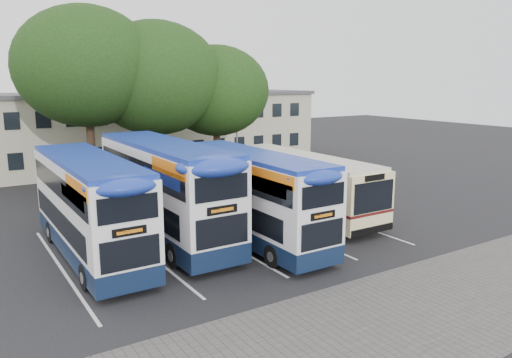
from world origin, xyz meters
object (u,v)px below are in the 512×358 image
object	(u,v)px
bus_dd_mid	(165,186)
bus_dd_right	(252,193)
lamp_post	(237,107)
bus_single	(299,181)
tree_left	(86,67)
tree_mid	(156,78)
tree_right	(216,91)
bus_dd_left	(89,203)

from	to	relation	value
bus_dd_mid	bus_dd_right	bearing A→B (deg)	-36.97
lamp_post	bus_dd_right	size ratio (longest dim) A/B	0.92
bus_dd_mid	bus_single	xyz separation A→B (m)	(7.92, 0.22, -0.65)
lamp_post	tree_left	world-z (taller)	tree_left
lamp_post	tree_mid	world-z (taller)	tree_mid
lamp_post	tree_mid	size ratio (longest dim) A/B	0.82
tree_mid	bus_single	size ratio (longest dim) A/B	1.02
bus_single	tree_mid	bearing A→B (deg)	110.67
tree_left	lamp_post	bearing A→B (deg)	11.72
tree_left	bus_dd_mid	distance (m)	12.39
tree_mid	bus_dd_right	bearing A→B (deg)	-93.23
tree_right	bus_dd_right	xyz separation A→B (m)	(-5.18, -13.09, -4.22)
tree_mid	bus_dd_mid	size ratio (longest dim) A/B	1.02
lamp_post	bus_dd_left	world-z (taller)	lamp_post
tree_right	bus_dd_right	world-z (taller)	tree_right
bus_dd_left	bus_dd_mid	distance (m)	3.60
bus_dd_right	bus_dd_left	bearing A→B (deg)	164.72
tree_mid	bus_dd_mid	bearing A→B (deg)	-110.13
tree_mid	bus_single	world-z (taller)	tree_mid
lamp_post	tree_left	size ratio (longest dim) A/B	0.77
tree_left	tree_mid	bearing A→B (deg)	-4.07
tree_right	tree_left	bearing A→B (deg)	177.49
tree_left	bus_dd_right	world-z (taller)	tree_left
lamp_post	bus_dd_mid	distance (m)	18.17
tree_left	tree_mid	distance (m)	4.42
bus_dd_mid	bus_dd_right	xyz separation A→B (m)	(3.20, -2.41, -0.23)
bus_dd_left	tree_right	bearing A→B (deg)	43.28
tree_left	bus_dd_right	size ratio (longest dim) A/B	1.19
tree_left	bus_single	distance (m)	15.02
bus_dd_left	bus_dd_right	bearing A→B (deg)	-15.28
tree_mid	bus_single	bearing A→B (deg)	-69.33
tree_mid	bus_single	xyz separation A→B (m)	(3.97, -10.53, -5.51)
tree_right	bus_dd_left	distance (m)	16.92
tree_left	bus_dd_right	xyz separation A→B (m)	(3.62, -13.47, -5.79)
lamp_post	tree_right	size ratio (longest dim) A/B	0.94
tree_left	bus_dd_mid	bearing A→B (deg)	-87.84
tree_mid	bus_dd_right	distance (m)	14.13
tree_mid	tree_right	size ratio (longest dim) A/B	1.15
bus_dd_left	tree_mid	bearing A→B (deg)	56.48
bus_dd_left	bus_dd_mid	bearing A→B (deg)	8.99
lamp_post	bus_single	world-z (taller)	lamp_post
bus_dd_mid	lamp_post	bearing A→B (deg)	49.10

